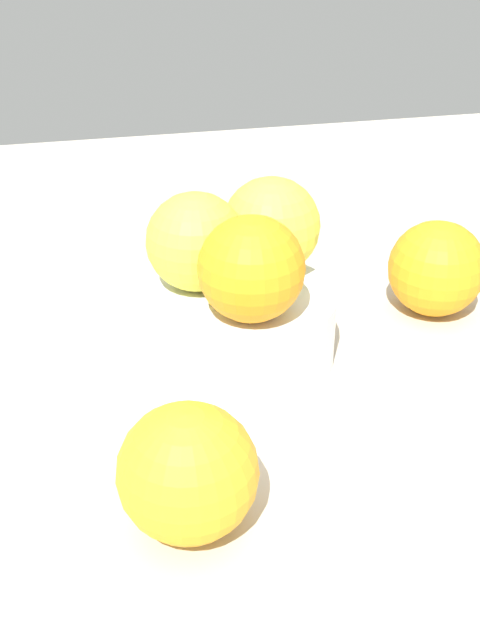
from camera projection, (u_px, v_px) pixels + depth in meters
ground_plane at (240, 369)px, 56.12cm from camera, size 110.00×110.00×2.00cm
fruit_bowl at (240, 328)px, 54.36cm from camera, size 13.28×13.28×5.22cm
orange_in_bowl_0 at (259, 268)px, 48.68cm from camera, size 6.86×6.86×6.86cm
orange_in_bowl_1 at (196, 242)px, 52.24cm from camera, size 6.79×6.79×6.79cm
orange_in_bowl_2 at (271, 226)px, 54.35cm from camera, size 6.94×6.94×6.94cm
orange_loose_0 at (436, 269)px, 59.68cm from camera, size 7.45×7.45×7.45cm
orange_loose_1 at (188, 472)px, 39.57cm from camera, size 7.39×7.39×7.39cm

